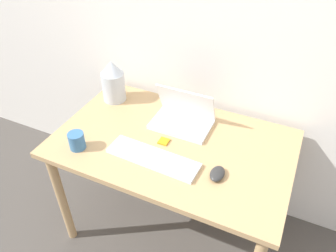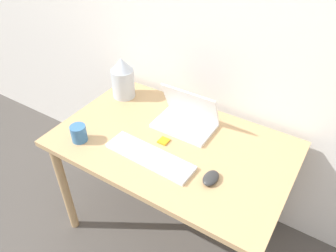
{
  "view_description": "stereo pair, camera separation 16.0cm",
  "coord_description": "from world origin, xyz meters",
  "px_view_note": "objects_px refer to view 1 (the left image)",
  "views": [
    {
      "loc": [
        0.5,
        -0.78,
        1.83
      ],
      "look_at": [
        -0.02,
        0.36,
        0.83
      ],
      "focal_mm": 35.0,
      "sensor_mm": 36.0,
      "label": 1
    },
    {
      "loc": [
        0.65,
        -0.7,
        1.83
      ],
      "look_at": [
        -0.02,
        0.36,
        0.83
      ],
      "focal_mm": 35.0,
      "sensor_mm": 36.0,
      "label": 2
    }
  ],
  "objects_px": {
    "laptop": "(183,117)",
    "vase": "(113,81)",
    "mouse": "(217,174)",
    "mug": "(77,141)",
    "keyboard": "(153,158)",
    "mp3_player": "(164,141)"
  },
  "relations": [
    {
      "from": "mouse",
      "to": "mp3_player",
      "type": "bearing_deg",
      "value": 160.97
    },
    {
      "from": "keyboard",
      "to": "vase",
      "type": "xyz_separation_m",
      "value": [
        -0.44,
        0.37,
        0.11
      ]
    },
    {
      "from": "mug",
      "to": "vase",
      "type": "bearing_deg",
      "value": 98.25
    },
    {
      "from": "mouse",
      "to": "mp3_player",
      "type": "relative_size",
      "value": 1.97
    },
    {
      "from": "vase",
      "to": "mug",
      "type": "relative_size",
      "value": 2.83
    },
    {
      "from": "laptop",
      "to": "vase",
      "type": "height_order",
      "value": "vase"
    },
    {
      "from": "keyboard",
      "to": "mp3_player",
      "type": "xyz_separation_m",
      "value": [
        -0.01,
        0.14,
        -0.01
      ]
    },
    {
      "from": "mouse",
      "to": "vase",
      "type": "relative_size",
      "value": 0.4
    },
    {
      "from": "laptop",
      "to": "keyboard",
      "type": "xyz_separation_m",
      "value": [
        -0.02,
        -0.32,
        -0.04
      ]
    },
    {
      "from": "laptop",
      "to": "mouse",
      "type": "height_order",
      "value": "laptop"
    },
    {
      "from": "laptop",
      "to": "mp3_player",
      "type": "bearing_deg",
      "value": -98.79
    },
    {
      "from": "vase",
      "to": "mug",
      "type": "distance_m",
      "value": 0.46
    },
    {
      "from": "vase",
      "to": "mouse",
      "type": "bearing_deg",
      "value": -24.41
    },
    {
      "from": "mp3_player",
      "to": "mug",
      "type": "xyz_separation_m",
      "value": [
        -0.37,
        -0.22,
        0.04
      ]
    },
    {
      "from": "laptop",
      "to": "mouse",
      "type": "relative_size",
      "value": 3.11
    },
    {
      "from": "mouse",
      "to": "vase",
      "type": "bearing_deg",
      "value": 155.59
    },
    {
      "from": "mouse",
      "to": "mug",
      "type": "relative_size",
      "value": 1.14
    },
    {
      "from": "vase",
      "to": "mug",
      "type": "bearing_deg",
      "value": -81.75
    },
    {
      "from": "mouse",
      "to": "mug",
      "type": "xyz_separation_m",
      "value": [
        -0.69,
        -0.11,
        0.03
      ]
    },
    {
      "from": "keyboard",
      "to": "mp3_player",
      "type": "bearing_deg",
      "value": 92.84
    },
    {
      "from": "laptop",
      "to": "keyboard",
      "type": "height_order",
      "value": "laptop"
    },
    {
      "from": "mug",
      "to": "keyboard",
      "type": "bearing_deg",
      "value": 12.23
    }
  ]
}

